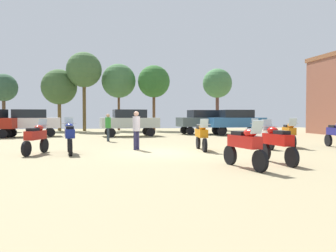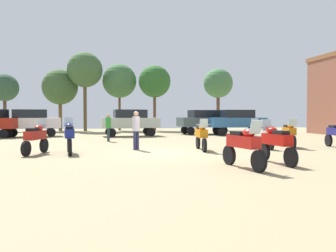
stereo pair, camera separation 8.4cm
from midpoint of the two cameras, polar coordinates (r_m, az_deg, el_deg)
ground_plane at (r=14.95m, az=-0.96°, el=-4.39°), size 44.00×52.00×0.02m
motorcycle_4 at (r=15.77m, az=5.37°, el=-1.45°), size 0.62×2.18×1.44m
motorcycle_5 at (r=10.69m, az=12.27°, el=-3.00°), size 0.73×2.19×1.46m
motorcycle_6 at (r=18.77m, az=25.85°, el=-1.08°), size 0.66×2.16×1.46m
motorcycle_7 at (r=18.23m, az=19.16°, el=-1.06°), size 0.76×2.14×1.46m
motorcycle_8 at (r=11.97m, az=17.29°, el=-2.53°), size 0.62×2.24×1.46m
motorcycle_10 at (r=14.93m, az=-16.03°, el=-1.57°), size 0.66×2.28×1.51m
motorcycle_12 at (r=15.18m, az=-21.03°, el=-1.71°), size 0.80×2.02×1.44m
motorcycle_13 at (r=17.17m, az=14.96°, el=-1.25°), size 0.62×2.14×1.44m
car_1 at (r=26.23m, az=-6.43°, el=0.88°), size 4.47×2.24×2.00m
car_2 at (r=28.10m, az=11.14°, el=0.92°), size 4.33×1.86×2.00m
car_4 at (r=29.14m, az=5.77°, el=0.98°), size 4.51×2.37×2.00m
car_5 at (r=27.55m, az=-21.93°, el=0.80°), size 4.56×2.58×2.00m
person_1 at (r=16.01m, az=-5.37°, el=-0.20°), size 0.48×0.48×1.78m
person_3 at (r=21.30m, az=-9.94°, el=0.11°), size 0.37×0.37×1.67m
tree_1 at (r=36.40m, az=-8.18°, el=7.33°), size 3.50×3.50×6.85m
tree_2 at (r=36.74m, az=-17.52°, el=6.11°), size 3.55×3.55×6.18m
tree_3 at (r=37.83m, az=-25.49°, el=5.67°), size 2.70×2.70×5.64m
tree_5 at (r=37.40m, az=8.06°, el=6.90°), size 3.10×3.10×6.51m
tree_6 at (r=35.83m, az=-2.41°, el=7.29°), size 3.29×3.29×6.67m
tree_7 at (r=35.68m, az=-13.71°, el=8.91°), size 3.48×3.48×7.80m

